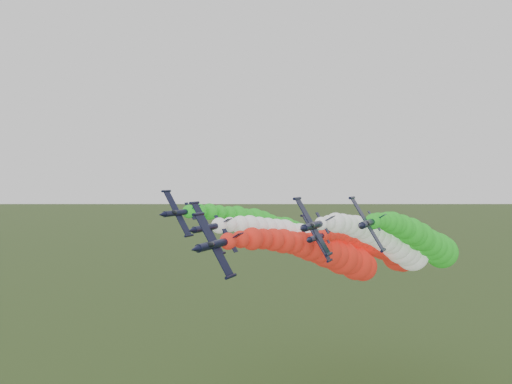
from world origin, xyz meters
TOP-DOWN VIEW (x-y plane):
  - jet_lead at (8.56, 26.78)m, footprint 12.23×69.90m
  - jet_inner_left at (0.43, 40.25)m, footprint 12.74×70.41m
  - jet_inner_right at (18.55, 41.47)m, footprint 12.98×70.65m
  - jet_outer_left at (-10.44, 46.70)m, footprint 12.55×70.22m
  - jet_outer_right at (24.85, 49.05)m, footprint 13.05×70.73m
  - jet_trail at (13.48, 57.58)m, footprint 12.64×70.31m

SIDE VIEW (x-z plane):
  - jet_trail at x=13.48m, z-range 24.72..45.33m
  - jet_lead at x=8.56m, z-range 27.38..47.57m
  - jet_inner_left at x=0.43m, z-range 27.51..48.22m
  - jet_inner_right at x=18.55m, z-range 28.23..49.18m
  - jet_outer_right at x=24.85m, z-range 28.22..49.25m
  - jet_outer_left at x=-10.44m, z-range 29.46..49.98m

